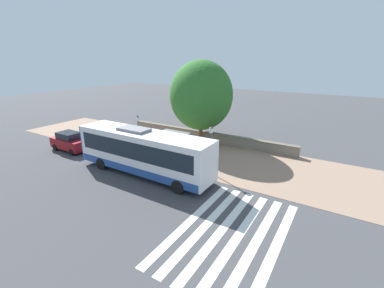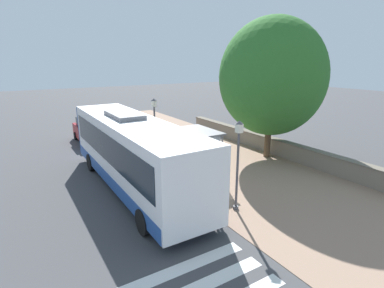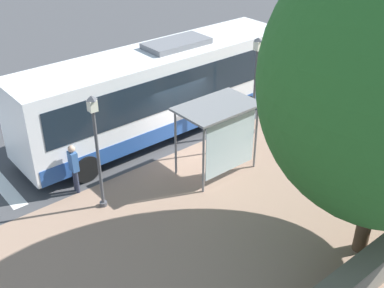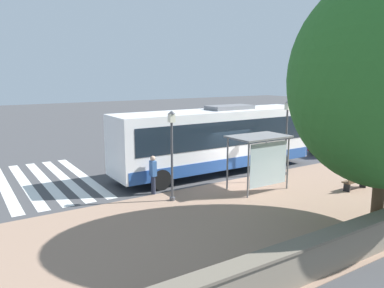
{
  "view_description": "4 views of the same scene",
  "coord_description": "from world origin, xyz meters",
  "px_view_note": "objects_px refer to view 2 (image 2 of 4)",
  "views": [
    {
      "loc": [
        15.9,
        13.24,
        8.86
      ],
      "look_at": [
        -1.8,
        2.32,
        1.93
      ],
      "focal_mm": 24.0,
      "sensor_mm": 36.0,
      "label": 1
    },
    {
      "loc": [
        6.6,
        13.42,
        6.23
      ],
      "look_at": [
        -1.11,
        0.92,
        2.1
      ],
      "focal_mm": 28.0,
      "sensor_mm": 36.0,
      "label": 2
    },
    {
      "loc": [
        -12.6,
        10.24,
        9.54
      ],
      "look_at": [
        -1.57,
        1.08,
        1.26
      ],
      "focal_mm": 45.0,
      "sensor_mm": 36.0,
      "label": 3
    },
    {
      "loc": [
        -14.64,
        12.09,
        5.36
      ],
      "look_at": [
        -0.5,
        3.03,
        2.26
      ],
      "focal_mm": 35.0,
      "sensor_mm": 36.0,
      "label": 4
    }
  ],
  "objects_px": {
    "bus": "(132,151)",
    "street_lamp_near": "(238,158)",
    "street_lamp_far": "(155,126)",
    "shade_tree": "(272,77)",
    "bench": "(199,145)",
    "bus_shelter": "(200,138)",
    "pedestrian": "(216,196)",
    "parked_car_behind_bus": "(90,131)"
  },
  "relations": [
    {
      "from": "bus",
      "to": "street_lamp_near",
      "type": "relative_size",
      "value": 3.03
    },
    {
      "from": "street_lamp_far",
      "to": "shade_tree",
      "type": "xyz_separation_m",
      "value": [
        -6.86,
        2.65,
        2.79
      ]
    },
    {
      "from": "bench",
      "to": "street_lamp_near",
      "type": "relative_size",
      "value": 0.4
    },
    {
      "from": "bus",
      "to": "shade_tree",
      "type": "bearing_deg",
      "value": -179.24
    },
    {
      "from": "bench",
      "to": "street_lamp_far",
      "type": "distance_m",
      "value": 4.3
    },
    {
      "from": "bus_shelter",
      "to": "street_lamp_far",
      "type": "relative_size",
      "value": 0.68
    },
    {
      "from": "pedestrian",
      "to": "parked_car_behind_bus",
      "type": "height_order",
      "value": "parked_car_behind_bus"
    },
    {
      "from": "bus",
      "to": "bench",
      "type": "relative_size",
      "value": 7.6
    },
    {
      "from": "street_lamp_near",
      "to": "parked_car_behind_bus",
      "type": "height_order",
      "value": "street_lamp_near"
    },
    {
      "from": "bus",
      "to": "shade_tree",
      "type": "height_order",
      "value": "shade_tree"
    },
    {
      "from": "bench",
      "to": "street_lamp_near",
      "type": "bearing_deg",
      "value": 67.43
    },
    {
      "from": "parked_car_behind_bus",
      "to": "bus_shelter",
      "type": "bearing_deg",
      "value": 108.54
    },
    {
      "from": "pedestrian",
      "to": "parked_car_behind_bus",
      "type": "xyz_separation_m",
      "value": [
        1.33,
        -14.88,
        -0.15
      ]
    },
    {
      "from": "bus_shelter",
      "to": "shade_tree",
      "type": "height_order",
      "value": "shade_tree"
    },
    {
      "from": "bus",
      "to": "pedestrian",
      "type": "relative_size",
      "value": 6.59
    },
    {
      "from": "parked_car_behind_bus",
      "to": "bench",
      "type": "bearing_deg",
      "value": 132.29
    },
    {
      "from": "street_lamp_near",
      "to": "bus",
      "type": "bearing_deg",
      "value": -57.19
    },
    {
      "from": "bus",
      "to": "bench",
      "type": "bearing_deg",
      "value": -150.04
    },
    {
      "from": "bus",
      "to": "pedestrian",
      "type": "distance_m",
      "value": 5.09
    },
    {
      "from": "street_lamp_far",
      "to": "street_lamp_near",
      "type": "bearing_deg",
      "value": 93.07
    },
    {
      "from": "pedestrian",
      "to": "street_lamp_near",
      "type": "xyz_separation_m",
      "value": [
        -1.26,
        -0.28,
        1.27
      ]
    },
    {
      "from": "street_lamp_near",
      "to": "street_lamp_far",
      "type": "bearing_deg",
      "value": -86.93
    },
    {
      "from": "pedestrian",
      "to": "shade_tree",
      "type": "relative_size",
      "value": 0.2
    },
    {
      "from": "pedestrian",
      "to": "street_lamp_far",
      "type": "bearing_deg",
      "value": -96.58
    },
    {
      "from": "bus_shelter",
      "to": "street_lamp_near",
      "type": "distance_m",
      "value": 4.31
    },
    {
      "from": "pedestrian",
      "to": "bus_shelter",
      "type": "bearing_deg",
      "value": -115.67
    },
    {
      "from": "pedestrian",
      "to": "street_lamp_far",
      "type": "height_order",
      "value": "street_lamp_far"
    },
    {
      "from": "shade_tree",
      "to": "street_lamp_far",
      "type": "bearing_deg",
      "value": -21.14
    },
    {
      "from": "street_lamp_far",
      "to": "bench",
      "type": "bearing_deg",
      "value": -167.63
    },
    {
      "from": "bench",
      "to": "parked_car_behind_bus",
      "type": "height_order",
      "value": "parked_car_behind_bus"
    },
    {
      "from": "bus_shelter",
      "to": "pedestrian",
      "type": "relative_size",
      "value": 1.53
    },
    {
      "from": "street_lamp_far",
      "to": "pedestrian",
      "type": "bearing_deg",
      "value": 83.42
    },
    {
      "from": "bus_shelter",
      "to": "pedestrian",
      "type": "height_order",
      "value": "bus_shelter"
    },
    {
      "from": "bus",
      "to": "bus_shelter",
      "type": "height_order",
      "value": "bus"
    },
    {
      "from": "pedestrian",
      "to": "street_lamp_far",
      "type": "xyz_separation_m",
      "value": [
        -0.87,
        -7.53,
        1.34
      ]
    },
    {
      "from": "bus",
      "to": "street_lamp_far",
      "type": "height_order",
      "value": "street_lamp_far"
    },
    {
      "from": "pedestrian",
      "to": "street_lamp_far",
      "type": "distance_m",
      "value": 7.7
    },
    {
      "from": "shade_tree",
      "to": "bench",
      "type": "bearing_deg",
      "value": -48.12
    },
    {
      "from": "bus",
      "to": "bus_shelter",
      "type": "bearing_deg",
      "value": 176.04
    },
    {
      "from": "street_lamp_near",
      "to": "street_lamp_far",
      "type": "distance_m",
      "value": 7.26
    },
    {
      "from": "bench",
      "to": "pedestrian",
      "type": "bearing_deg",
      "value": 61.08
    },
    {
      "from": "bus_shelter",
      "to": "parked_car_behind_bus",
      "type": "bearing_deg",
      "value": -71.46
    }
  ]
}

